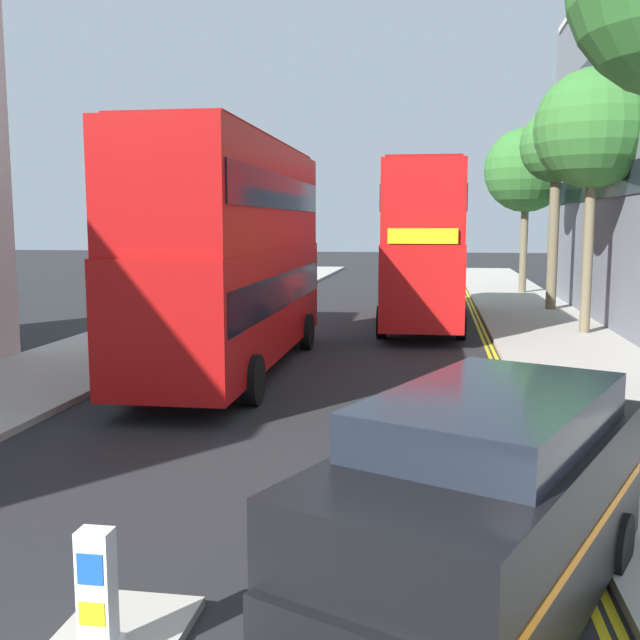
{
  "coord_description": "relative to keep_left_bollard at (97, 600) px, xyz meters",
  "views": [
    {
      "loc": [
        2.67,
        -2.91,
        3.67
      ],
      "look_at": [
        0.5,
        11.0,
        1.8
      ],
      "focal_mm": 41.2,
      "sensor_mm": 36.0,
      "label": 1
    }
  ],
  "objects": [
    {
      "name": "kerb_line_outer",
      "position": [
        4.4,
        11.62,
        -0.6
      ],
      "size": [
        0.1,
        56.0,
        0.01
      ],
      "primitive_type": "cube",
      "color": "yellow",
      "rests_on": "ground"
    },
    {
      "name": "keep_left_bollard",
      "position": [
        0.0,
        0.0,
        0.0
      ],
      "size": [
        0.36,
        0.28,
        1.11
      ],
      "color": "silver",
      "rests_on": "traffic_island"
    },
    {
      "name": "taxi_minivan",
      "position": [
        3.15,
        1.32,
        0.46
      ],
      "size": [
        3.67,
        5.15,
        2.12
      ],
      "color": "black",
      "rests_on": "ground"
    },
    {
      "name": "double_decker_bus_away",
      "position": [
        -2.19,
        12.19,
        2.42
      ],
      "size": [
        2.87,
        10.83,
        5.64
      ],
      "color": "#B20F0F",
      "rests_on": "ground"
    },
    {
      "name": "sidewalk_left",
      "position": [
        -6.5,
        13.62,
        -0.54
      ],
      "size": [
        4.0,
        80.0,
        0.14
      ],
      "primitive_type": "cube",
      "color": "#ADA89E",
      "rests_on": "ground"
    },
    {
      "name": "kerb_line_inner",
      "position": [
        4.24,
        11.62,
        -0.6
      ],
      "size": [
        0.1,
        56.0,
        0.01
      ],
      "primitive_type": "cube",
      "color": "yellow",
      "rests_on": "ground"
    },
    {
      "name": "street_tree_near",
      "position": [
        7.44,
        25.88,
        6.0
      ],
      "size": [
        2.96,
        2.96,
        8.09
      ],
      "color": "#6B6047",
      "rests_on": "sidewalk_right"
    },
    {
      "name": "sidewalk_right",
      "position": [
        6.5,
        13.62,
        -0.54
      ],
      "size": [
        4.0,
        80.0,
        0.14
      ],
      "primitive_type": "cube",
      "color": "#ADA89E",
      "rests_on": "ground"
    },
    {
      "name": "double_decker_bus_oncoming",
      "position": [
        2.23,
        21.39,
        2.42
      ],
      "size": [
        2.93,
        10.85,
        5.64
      ],
      "color": "red",
      "rests_on": "ground"
    },
    {
      "name": "street_tree_distant",
      "position": [
        7.13,
        33.23,
        5.66
      ],
      "size": [
        4.2,
        4.2,
        8.26
      ],
      "color": "#6B6047",
      "rests_on": "sidewalk_right"
    },
    {
      "name": "street_tree_mid",
      "position": [
        7.51,
        19.26,
        5.96
      ],
      "size": [
        3.71,
        3.71,
        8.32
      ],
      "color": "#6B6047",
      "rests_on": "sidewalk_right"
    }
  ]
}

